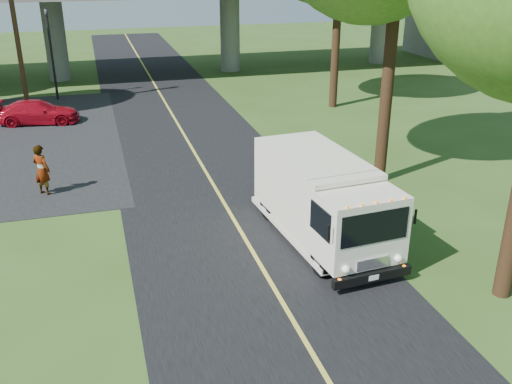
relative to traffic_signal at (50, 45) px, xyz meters
name	(u,v)px	position (x,y,z in m)	size (l,w,h in m)	color
ground	(314,358)	(6.00, -26.00, -3.20)	(120.00, 120.00, 0.00)	#31491A
road	(215,188)	(6.00, -16.00, -3.19)	(7.00, 90.00, 0.02)	black
lane_line	(215,187)	(6.00, -16.00, -3.17)	(0.12, 90.00, 0.01)	gold
overpass	(144,8)	(6.00, 6.00, 1.36)	(54.00, 10.00, 7.30)	slate
traffic_signal	(50,45)	(0.00, 0.00, 0.00)	(0.18, 0.22, 5.20)	black
utility_pole	(15,24)	(-1.50, -2.00, 1.40)	(1.60, 0.26, 9.00)	#472D19
step_van	(322,197)	(8.20, -20.91, -1.82)	(2.71, 6.21, 2.54)	silver
red_sedan	(38,112)	(-0.75, -5.04, -2.61)	(1.64, 4.04, 1.17)	#A70A19
pedestrian	(42,170)	(0.00, -14.89, -2.27)	(0.68, 0.44, 1.86)	gray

